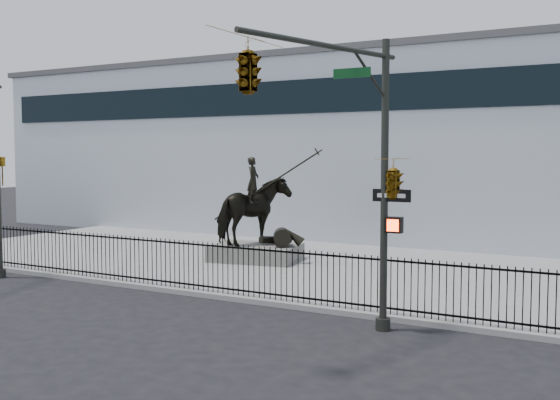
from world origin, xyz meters
The scene contains 7 objects.
ground centered at (0.00, 0.00, 0.00)m, with size 120.00×120.00×0.00m, color black.
plaza centered at (0.00, 7.00, 0.07)m, with size 30.00×12.00×0.15m, color gray.
building centered at (0.00, 20.00, 4.50)m, with size 44.00×14.00×9.00m, color silver.
picket_fence centered at (0.00, 1.25, 0.90)m, with size 22.10×0.10×1.50m.
statue_plinth centered at (-0.67, 6.88, 0.46)m, with size 3.30×2.27×0.62m, color #5D5C55.
equestrian_statue centered at (-0.61, 6.89, 2.06)m, with size 4.17×2.97×3.58m.
traffic_signal_right centered at (6.47, -2.00, 4.85)m, with size 2.17×6.86×7.00m.
Camera 1 is at (12.44, -14.72, 4.28)m, focal length 42.00 mm.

